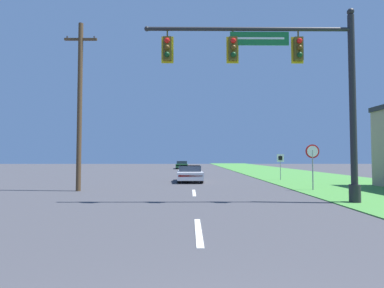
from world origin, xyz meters
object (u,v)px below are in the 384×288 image
far_car (182,165)px  stop_sign (313,157)px  signal_mast (296,81)px  utility_pole_near (80,103)px  car_ahead (190,174)px  route_sign_post (280,161)px

far_car → stop_sign: size_ratio=1.84×
signal_mast → utility_pole_near: size_ratio=0.94×
far_car → stop_sign: bearing=-75.5°
far_car → utility_pole_near: utility_pole_near is taller
car_ahead → utility_pole_near: utility_pole_near is taller
far_car → car_ahead: bearing=-87.1°
route_sign_post → car_ahead: bearing=-171.5°
car_ahead → utility_pole_near: 9.62m
far_car → route_sign_post: bearing=-70.7°
stop_sign → utility_pole_near: bearing=-179.6°
car_ahead → far_car: 25.08m
car_ahead → stop_sign: size_ratio=1.71×
signal_mast → car_ahead: signal_mast is taller
signal_mast → route_sign_post: 12.46m
route_sign_post → utility_pole_near: 15.44m
car_ahead → stop_sign: stop_sign is taller
signal_mast → utility_pole_near: bearing=157.1°
route_sign_post → utility_pole_near: size_ratio=0.22×
car_ahead → utility_pole_near: size_ratio=0.46×
far_car → route_sign_post: (8.42, -23.98, 0.92)m
route_sign_post → signal_mast: bearing=-103.8°
signal_mast → utility_pole_near: 11.28m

